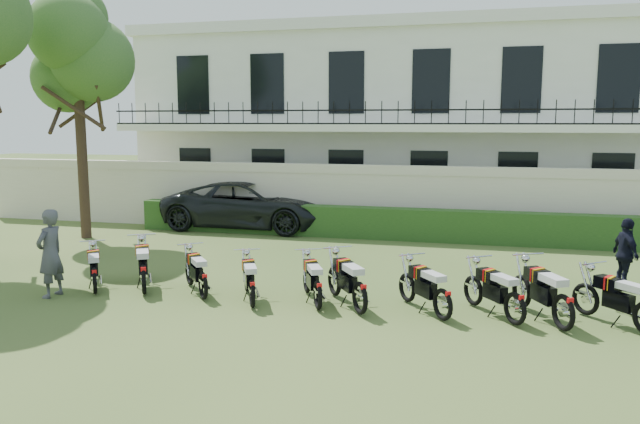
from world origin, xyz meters
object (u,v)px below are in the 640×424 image
(motorcycle_1, at_px, (143,272))
(motorcycle_8, at_px, (564,303))
(motorcycle_3, at_px, (252,287))
(officer_5, at_px, (626,254))
(motorcycle_4, at_px, (318,288))
(motorcycle_5, at_px, (360,290))
(inspector, at_px, (50,253))
(motorcycle_6, at_px, (443,297))
(suv, at_px, (250,205))
(motorcycle_0, at_px, (94,274))
(motorcycle_7, at_px, (515,300))
(tree_west_near, at_px, (77,51))
(motorcycle_2, at_px, (203,279))

(motorcycle_1, bearing_deg, motorcycle_8, -32.84)
(motorcycle_3, height_order, officer_5, officer_5)
(motorcycle_1, relative_size, motorcycle_4, 1.05)
(motorcycle_5, height_order, inspector, inspector)
(motorcycle_1, bearing_deg, motorcycle_4, -33.00)
(motorcycle_8, bearing_deg, motorcycle_6, 152.15)
(motorcycle_5, xyz_separation_m, motorcycle_6, (1.57, 0.02, -0.03))
(inspector, bearing_deg, motorcycle_8, 96.25)
(motorcycle_4, relative_size, suv, 0.29)
(motorcycle_0, distance_m, motorcycle_4, 4.97)
(motorcycle_8, height_order, officer_5, officer_5)
(motorcycle_7, xyz_separation_m, motorcycle_8, (0.81, -0.12, 0.04))
(motorcycle_1, height_order, suv, suv)
(motorcycle_1, bearing_deg, motorcycle_7, -32.11)
(motorcycle_4, relative_size, inspector, 0.90)
(motorcycle_0, xyz_separation_m, motorcycle_1, (1.05, 0.23, 0.06))
(tree_west_near, relative_size, motorcycle_0, 5.16)
(motorcycle_2, distance_m, motorcycle_5, 3.39)
(motorcycle_4, relative_size, motorcycle_8, 0.88)
(suv, distance_m, inspector, 9.24)
(motorcycle_5, distance_m, motorcycle_6, 1.57)
(motorcycle_6, bearing_deg, officer_5, 4.27)
(suv, bearing_deg, motorcycle_0, 178.51)
(tree_west_near, distance_m, inspector, 8.62)
(motorcycle_4, distance_m, motorcycle_7, 3.73)
(motorcycle_1, distance_m, suv, 8.65)
(suv, height_order, inspector, inspector)
(motorcycle_4, height_order, motorcycle_8, motorcycle_8)
(motorcycle_3, bearing_deg, motorcycle_4, -17.41)
(suv, bearing_deg, motorcycle_5, -147.62)
(motorcycle_5, relative_size, motorcycle_8, 0.90)
(officer_5, bearing_deg, motorcycle_1, 89.90)
(motorcycle_0, distance_m, motorcycle_1, 1.08)
(motorcycle_3, xyz_separation_m, inspector, (-4.46, -0.24, 0.49))
(inspector, height_order, officer_5, inspector)
(motorcycle_4, height_order, motorcycle_6, motorcycle_6)
(motorcycle_6, bearing_deg, inspector, 145.89)
(motorcycle_5, distance_m, inspector, 6.66)
(motorcycle_8, xyz_separation_m, inspector, (-10.32, -0.30, 0.42))
(motorcycle_6, bearing_deg, motorcycle_1, 141.42)
(motorcycle_2, xyz_separation_m, motorcycle_5, (3.38, -0.21, 0.05))
(motorcycle_0, height_order, suv, suv)
(motorcycle_2, relative_size, motorcycle_6, 0.93)
(motorcycle_2, xyz_separation_m, motorcycle_8, (7.06, -0.25, 0.07))
(motorcycle_2, relative_size, motorcycle_5, 0.85)
(motorcycle_5, bearing_deg, motorcycle_8, -34.42)
(suv, relative_size, officer_5, 3.69)
(motorcycle_7, xyz_separation_m, officer_5, (2.48, 3.22, 0.32))
(motorcycle_1, distance_m, motorcycle_3, 2.63)
(motorcycle_6, relative_size, motorcycle_7, 0.97)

